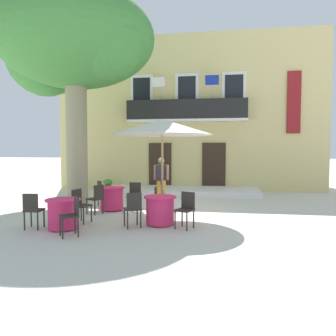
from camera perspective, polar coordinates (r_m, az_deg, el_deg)
ground_plane at (r=10.70m, az=0.21°, el=-7.39°), size 120.00×120.00×0.00m
building_facade at (r=17.53m, az=4.00°, el=9.10°), size 13.00×5.09×7.50m
entrance_step_platform at (r=14.37m, az=2.87°, el=-4.12°), size 6.56×2.44×0.25m
plane_tree at (r=12.94m, az=-16.50°, el=20.30°), size 5.93×5.20×7.70m
cafe_table_near_tree at (r=10.68m, az=-10.01°, el=-5.33°), size 0.86×0.86×0.76m
cafe_chair_near_tree_0 at (r=10.51m, az=-6.00°, el=-4.68°), size 0.40×0.40×0.91m
cafe_chair_near_tree_1 at (r=11.34m, az=-11.63°, el=-4.14°), size 0.56×0.56×0.91m
cafe_chair_near_tree_2 at (r=10.08m, az=-12.63°, el=-5.09°), size 0.53×0.53×0.91m
cafe_table_middle at (r=8.52m, az=-1.43°, el=-7.50°), size 0.86×0.86×0.76m
cafe_chair_middle_0 at (r=9.24m, az=-1.55°, el=-5.78°), size 0.44×0.44×0.91m
cafe_chair_middle_1 at (r=8.21m, az=-6.23°, el=-6.96°), size 0.55×0.55×0.91m
cafe_chair_middle_2 at (r=8.16m, az=3.22°, el=-7.01°), size 0.53×0.53×0.91m
cafe_table_front at (r=8.47m, az=-18.16°, el=-7.73°), size 0.86×0.86×0.76m
cafe_chair_front_0 at (r=9.06m, az=-15.43°, el=-6.08°), size 0.48×0.48×0.91m
cafe_chair_front_1 at (r=8.69m, az=-22.98°, el=-6.63°), size 0.43×0.43×0.91m
cafe_chair_front_2 at (r=7.73m, az=-16.71°, el=-7.73°), size 0.56×0.56×0.91m
cafe_umbrella at (r=9.14m, az=-1.03°, el=7.22°), size 2.90×2.90×2.85m
ground_planter_left at (r=15.35m, az=-10.67°, el=-2.90°), size 0.44×0.44×0.59m
pedestrian_near_entrance at (r=11.09m, az=-1.20°, el=-1.97°), size 0.53×0.40×1.70m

